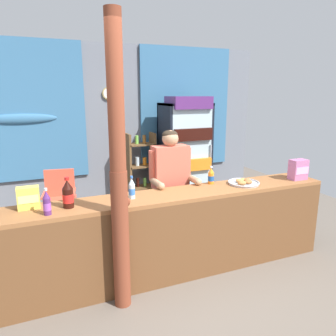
# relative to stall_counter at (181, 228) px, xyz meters

# --- Properties ---
(ground_plane) EXTENTS (7.69, 7.69, 0.00)m
(ground_plane) POSITION_rel_stall_counter_xyz_m (-0.04, 0.91, -0.56)
(ground_plane) COLOR #665B51
(back_wall_curtained) EXTENTS (5.53, 0.22, 2.74)m
(back_wall_curtained) POSITION_rel_stall_counter_xyz_m (-0.06, 2.73, 0.85)
(back_wall_curtained) COLOR slate
(back_wall_curtained) RESTS_ON ground
(stall_counter) EXTENTS (3.56, 0.47, 0.91)m
(stall_counter) POSITION_rel_stall_counter_xyz_m (0.00, 0.00, 0.00)
(stall_counter) COLOR #935B33
(stall_counter) RESTS_ON ground
(timber_post) EXTENTS (0.17, 0.15, 2.58)m
(timber_post) POSITION_rel_stall_counter_xyz_m (-0.69, -0.21, 0.68)
(timber_post) COLOR brown
(timber_post) RESTS_ON ground
(drink_fridge) EXTENTS (0.79, 0.65, 1.88)m
(drink_fridge) POSITION_rel_stall_counter_xyz_m (1.06, 2.11, 0.48)
(drink_fridge) COLOR black
(drink_fridge) RESTS_ON ground
(bottle_shelf_rack) EXTENTS (0.48, 0.28, 1.26)m
(bottle_shelf_rack) POSITION_rel_stall_counter_xyz_m (0.34, 2.36, 0.10)
(bottle_shelf_rack) COLOR brown
(bottle_shelf_rack) RESTS_ON ground
(plastic_lawn_chair) EXTENTS (0.50, 0.50, 0.86)m
(plastic_lawn_chair) POSITION_rel_stall_counter_xyz_m (-1.06, 1.81, -0.07)
(plastic_lawn_chair) COLOR #E5563D
(plastic_lawn_chair) RESTS_ON ground
(shopkeeper) EXTENTS (0.53, 0.42, 1.52)m
(shopkeeper) POSITION_rel_stall_counter_xyz_m (0.12, 0.55, 0.40)
(shopkeeper) COLOR #28282D
(shopkeeper) RESTS_ON ground
(soda_bottle_cola) EXTENTS (0.10, 0.10, 0.29)m
(soda_bottle_cola) POSITION_rel_stall_counter_xyz_m (-1.09, 0.10, 0.48)
(soda_bottle_cola) COLOR black
(soda_bottle_cola) RESTS_ON stall_counter
(soda_bottle_grape_soda) EXTENTS (0.07, 0.07, 0.24)m
(soda_bottle_grape_soda) POSITION_rel_stall_counter_xyz_m (-1.28, -0.02, 0.46)
(soda_bottle_grape_soda) COLOR #56286B
(soda_bottle_grape_soda) RESTS_ON stall_counter
(soda_bottle_orange_soda) EXTENTS (0.07, 0.07, 0.21)m
(soda_bottle_orange_soda) POSITION_rel_stall_counter_xyz_m (0.51, 0.28, 0.44)
(soda_bottle_orange_soda) COLOR orange
(soda_bottle_orange_soda) RESTS_ON stall_counter
(soda_bottle_water) EXTENTS (0.06, 0.06, 0.23)m
(soda_bottle_water) POSITION_rel_stall_counter_xyz_m (-0.48, 0.12, 0.45)
(soda_bottle_water) COLOR silver
(soda_bottle_water) RESTS_ON stall_counter
(snack_box_wafer) EXTENTS (0.20, 0.13, 0.24)m
(snack_box_wafer) POSITION_rel_stall_counter_xyz_m (1.57, 0.04, 0.48)
(snack_box_wafer) COLOR #B76699
(snack_box_wafer) RESTS_ON stall_counter
(snack_box_instant_noodle) EXTENTS (0.19, 0.11, 0.20)m
(snack_box_instant_noodle) POSITION_rel_stall_counter_xyz_m (-1.42, 0.20, 0.46)
(snack_box_instant_noodle) COLOR #EAD14C
(snack_box_instant_noodle) RESTS_ON stall_counter
(pastry_tray) EXTENTS (0.36, 0.36, 0.07)m
(pastry_tray) POSITION_rel_stall_counter_xyz_m (0.84, 0.11, 0.38)
(pastry_tray) COLOR #BCBCC1
(pastry_tray) RESTS_ON stall_counter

